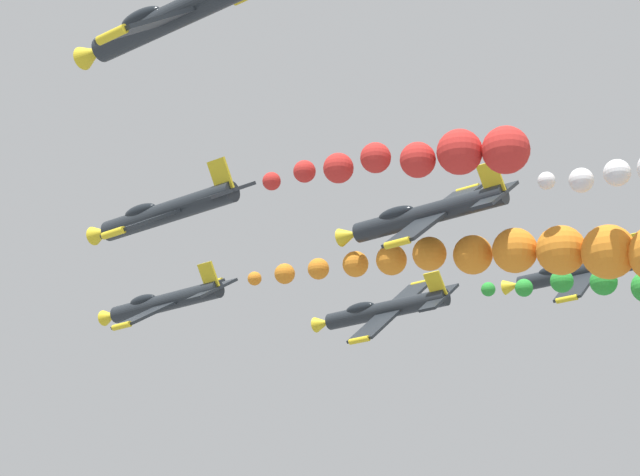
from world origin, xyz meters
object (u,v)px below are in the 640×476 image
at_px(airplane_left_inner, 165,212).
at_px(airplane_left_outer, 425,215).
at_px(airplane_right_outer, 174,16).
at_px(airplane_trailing, 578,272).
at_px(airplane_right_inner, 384,310).
at_px(airplane_lead, 163,303).

height_order(airplane_left_inner, airplane_left_outer, airplane_left_outer).
xyz_separation_m(airplane_left_inner, airplane_right_outer, (-10.01, -10.26, 2.82)).
height_order(airplane_left_outer, airplane_trailing, airplane_trailing).
relative_size(airplane_right_inner, airplane_trailing, 1.00).
bearing_deg(airplane_right_inner, airplane_left_outer, -136.90).
xyz_separation_m(airplane_right_inner, airplane_left_outer, (-10.21, -9.55, 0.97)).
relative_size(airplane_right_outer, airplane_trailing, 1.00).
bearing_deg(airplane_right_inner, airplane_right_outer, -161.99).
height_order(airplane_lead, airplane_left_inner, airplane_left_inner).
bearing_deg(airplane_right_outer, airplane_trailing, -0.23).
distance_m(airplane_right_inner, airplane_left_outer, 14.02).
relative_size(airplane_right_inner, airplane_right_outer, 1.00).
height_order(airplane_lead, airplane_right_outer, airplane_right_outer).
xyz_separation_m(airplane_lead, airplane_left_inner, (-9.27, -9.34, 0.80)).
bearing_deg(airplane_left_outer, airplane_lead, 88.55).
bearing_deg(airplane_trailing, airplane_left_inner, 159.69).
distance_m(airplane_right_outer, airplane_trailing, 38.14).
distance_m(airplane_left_inner, airplane_right_inner, 19.02).
distance_m(airplane_lead, airplane_trailing, 27.49).
xyz_separation_m(airplane_right_inner, airplane_right_outer, (-28.99, -9.42, 3.63)).
bearing_deg(airplane_left_inner, airplane_left_outer, -49.83).
relative_size(airplane_left_inner, airplane_right_outer, 1.00).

